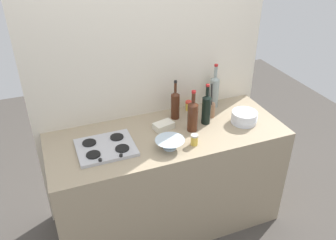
{
  "coord_description": "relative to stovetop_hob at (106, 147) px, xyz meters",
  "views": [
    {
      "loc": [
        -0.81,
        -2.07,
        2.35
      ],
      "look_at": [
        0.0,
        0.0,
        1.02
      ],
      "focal_mm": 37.63,
      "sensor_mm": 36.0,
      "label": 1
    }
  ],
  "objects": [
    {
      "name": "wine_bottle_mid_left",
      "position": [
        0.62,
        0.22,
        0.11
      ],
      "size": [
        0.07,
        0.07,
        0.33
      ],
      "color": "#472314",
      "rests_on": "counter_block"
    },
    {
      "name": "mixing_bowl",
      "position": [
        0.42,
        -0.15,
        0.03
      ],
      "size": [
        0.21,
        0.21,
        0.07
      ],
      "color": "silver",
      "rests_on": "counter_block"
    },
    {
      "name": "backsplash_panel",
      "position": [
        0.48,
        0.4,
        0.36
      ],
      "size": [
        1.9,
        0.06,
        2.55
      ],
      "primitive_type": "cube",
      "color": "beige",
      "rests_on": "ground"
    },
    {
      "name": "plate_stack",
      "position": [
        1.1,
        -0.04,
        0.03
      ],
      "size": [
        0.21,
        0.21,
        0.1
      ],
      "color": "white",
      "rests_on": "counter_block"
    },
    {
      "name": "stovetop_hob",
      "position": [
        0.0,
        0.0,
        0.0
      ],
      "size": [
        0.4,
        0.34,
        0.04
      ],
      "color": "#B2B2B7",
      "rests_on": "counter_block"
    },
    {
      "name": "condiment_jar_rear",
      "position": [
        0.78,
        0.3,
        0.03
      ],
      "size": [
        0.06,
        0.06,
        0.08
      ],
      "color": "gold",
      "rests_on": "counter_block"
    },
    {
      "name": "utensil_crock",
      "position": [
        0.89,
        0.14,
        0.05
      ],
      "size": [
        0.08,
        0.08,
        0.31
      ],
      "color": "#996B4C",
      "rests_on": "counter_block"
    },
    {
      "name": "wine_bottle_leftmost",
      "position": [
        0.81,
        0.06,
        0.12
      ],
      "size": [
        0.07,
        0.07,
        0.33
      ],
      "color": "black",
      "rests_on": "counter_block"
    },
    {
      "name": "butter_dish",
      "position": [
        0.48,
        0.1,
        0.01
      ],
      "size": [
        0.17,
        0.13,
        0.05
      ],
      "primitive_type": "cube",
      "rotation": [
        0.0,
        0.0,
        0.24
      ],
      "color": "silver",
      "rests_on": "counter_block"
    },
    {
      "name": "wine_bottle_mid_right",
      "position": [
        0.67,
        0.01,
        0.12
      ],
      "size": [
        0.08,
        0.08,
        0.33
      ],
      "color": "#472314",
      "rests_on": "counter_block"
    },
    {
      "name": "wine_bottle_rightmost",
      "position": [
        1.0,
        0.29,
        0.13
      ],
      "size": [
        0.08,
        0.08,
        0.38
      ],
      "color": "gray",
      "rests_on": "counter_block"
    },
    {
      "name": "condiment_jar_front",
      "position": [
        0.6,
        -0.18,
        0.03
      ],
      "size": [
        0.06,
        0.06,
        0.08
      ],
      "color": "gold",
      "rests_on": "counter_block"
    },
    {
      "name": "ground_plane",
      "position": [
        0.48,
        0.02,
        -0.91
      ],
      "size": [
        6.0,
        6.0,
        0.0
      ],
      "primitive_type": "plane",
      "color": "#47423D",
      "rests_on": "ground"
    },
    {
      "name": "counter_block",
      "position": [
        0.48,
        0.02,
        -0.46
      ],
      "size": [
        1.8,
        0.7,
        0.9
      ],
      "primitive_type": "cube",
      "color": "tan",
      "rests_on": "ground"
    }
  ]
}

